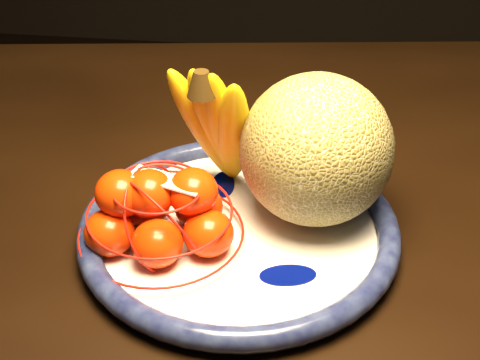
# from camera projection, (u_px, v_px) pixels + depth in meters

# --- Properties ---
(dining_table) EXTENTS (1.70, 1.16, 0.79)m
(dining_table) POSITION_uv_depth(u_px,v_px,m) (203.00, 264.00, 0.81)
(dining_table) COLOR black
(dining_table) RESTS_ON ground
(fruit_bowl) EXTENTS (0.34, 0.34, 0.03)m
(fruit_bowl) POSITION_uv_depth(u_px,v_px,m) (239.00, 229.00, 0.71)
(fruit_bowl) COLOR white
(fruit_bowl) RESTS_ON dining_table
(cantaloupe) EXTENTS (0.16, 0.16, 0.16)m
(cantaloupe) POSITION_uv_depth(u_px,v_px,m) (316.00, 150.00, 0.69)
(cantaloupe) COLOR olive
(cantaloupe) RESTS_ON fruit_bowl
(banana_bunch) EXTENTS (0.11, 0.11, 0.18)m
(banana_bunch) POSITION_uv_depth(u_px,v_px,m) (219.00, 122.00, 0.72)
(banana_bunch) COLOR yellow
(banana_bunch) RESTS_ON fruit_bowl
(mandarin_bag) EXTENTS (0.18, 0.18, 0.11)m
(mandarin_bag) POSITION_uv_depth(u_px,v_px,m) (160.00, 213.00, 0.67)
(mandarin_bag) COLOR #FF2600
(mandarin_bag) RESTS_ON fruit_bowl
(price_tag) EXTENTS (0.08, 0.04, 0.01)m
(price_tag) POSITION_uv_depth(u_px,v_px,m) (167.00, 180.00, 0.65)
(price_tag) COLOR white
(price_tag) RESTS_ON mandarin_bag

